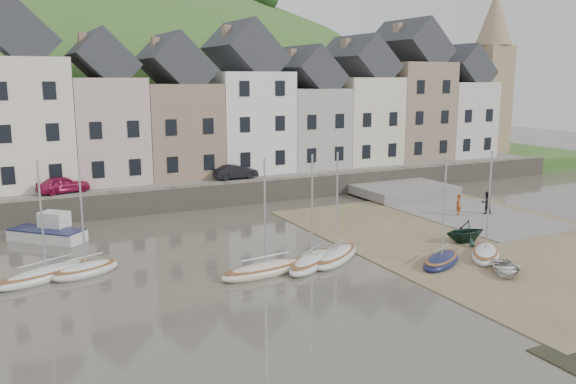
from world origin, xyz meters
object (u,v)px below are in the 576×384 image
car_right (236,172)px  rowboat_green (465,231)px  car_left (63,184)px  person_dark (486,203)px  person_red (458,204)px  rowboat_white (505,268)px  sailboat_0 (46,274)px

car_right → rowboat_green: bearing=-161.0°
car_left → car_right: bearing=-102.7°
person_dark → car_right: car_right is taller
person_red → rowboat_green: bearing=6.4°
rowboat_white → car_left: car_left is taller
rowboat_white → person_red: bearing=93.2°
person_red → car_left: car_left is taller
rowboat_green → car_right: size_ratio=0.72×
sailboat_0 → car_right: sailboat_0 is taller
person_dark → sailboat_0: bearing=15.0°
rowboat_white → person_red: (6.85, 11.07, 0.56)m
rowboat_green → rowboat_white: bearing=-17.2°
rowboat_white → car_left: 31.20m
person_red → car_right: bearing=-93.4°
sailboat_0 → rowboat_white: size_ratio=2.28×
person_dark → car_left: car_left is taller
car_right → person_dark: bearing=-137.1°
rowboat_green → person_red: 7.24m
sailboat_0 → car_right: 22.08m
sailboat_0 → person_red: 28.23m
sailboat_0 → rowboat_white: sailboat_0 is taller
car_left → rowboat_white: bearing=-155.5°
rowboat_green → person_dark: size_ratio=1.63×
rowboat_green → sailboat_0: bearing=-95.1°
person_dark → car_left: size_ratio=0.44×
person_dark → rowboat_white: bearing=63.1°
car_left → person_dark: bearing=-129.8°
rowboat_white → car_left: bearing=162.2°
sailboat_0 → rowboat_white: bearing=-24.9°
sailboat_0 → person_dark: bearing=1.2°
person_dark → car_right: 20.18m
rowboat_white → person_red: 13.03m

